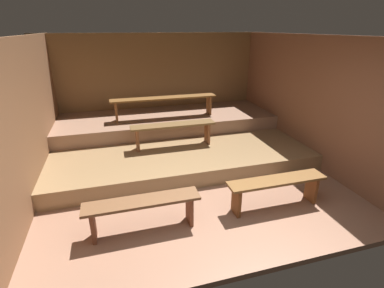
{
  "coord_description": "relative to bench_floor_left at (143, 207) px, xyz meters",
  "views": [
    {
      "loc": [
        -1.23,
        -2.52,
        2.54
      ],
      "look_at": [
        0.14,
        2.25,
        0.5
      ],
      "focal_mm": 26.67,
      "sensor_mm": 36.0,
      "label": 1
    }
  ],
  "objects": [
    {
      "name": "ground",
      "position": [
        0.98,
        1.73,
        -0.41
      ],
      "size": [
        5.77,
        5.58,
        0.08
      ],
      "primitive_type": "cube",
      "color": "#966B54"
    },
    {
      "name": "wall_back",
      "position": [
        0.98,
        4.15,
        0.84
      ],
      "size": [
        5.77,
        0.06,
        2.42
      ],
      "primitive_type": "cube",
      "color": "brown",
      "rests_on": "ground"
    },
    {
      "name": "wall_left",
      "position": [
        -1.53,
        1.73,
        0.84
      ],
      "size": [
        0.06,
        5.58,
        2.42
      ],
      "primitive_type": "cube",
      "color": "brown",
      "rests_on": "ground"
    },
    {
      "name": "wall_right",
      "position": [
        3.5,
        1.73,
        0.84
      ],
      "size": [
        0.06,
        5.58,
        2.42
      ],
      "primitive_type": "cube",
      "color": "brown",
      "rests_on": "ground"
    },
    {
      "name": "platform_lower",
      "position": [
        0.98,
        2.47,
        -0.22
      ],
      "size": [
        4.97,
        3.3,
        0.3
      ],
      "primitive_type": "cube",
      "color": "#95744E",
      "rests_on": "ground"
    },
    {
      "name": "platform_middle",
      "position": [
        0.98,
        3.28,
        0.08
      ],
      "size": [
        4.97,
        1.67,
        0.3
      ],
      "primitive_type": "cube",
      "color": "#987058",
      "rests_on": "platform_lower"
    },
    {
      "name": "bench_floor_left",
      "position": [
        0.0,
        0.0,
        0.0
      ],
      "size": [
        1.51,
        0.3,
        0.47
      ],
      "color": "brown",
      "rests_on": "ground"
    },
    {
      "name": "bench_floor_right",
      "position": [
        1.97,
        0.0,
        0.0
      ],
      "size": [
        1.51,
        0.3,
        0.47
      ],
      "color": "brown",
      "rests_on": "ground"
    },
    {
      "name": "bench_lower_center",
      "position": [
        0.87,
        2.06,
        0.3
      ],
      "size": [
        1.67,
        0.3,
        0.47
      ],
      "color": "brown",
      "rests_on": "platform_lower"
    },
    {
      "name": "bench_middle_center",
      "position": [
        0.9,
        3.1,
        0.62
      ],
      "size": [
        2.39,
        0.3,
        0.47
      ],
      "color": "brown",
      "rests_on": "platform_middle"
    }
  ]
}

